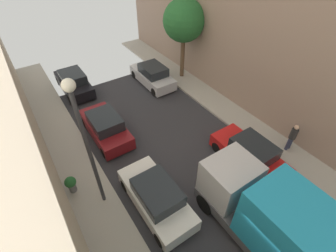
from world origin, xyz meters
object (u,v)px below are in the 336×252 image
Objects in this scene: parked_car_left_5 at (74,83)px; delivery_truck at (282,229)px; pedestrian at (292,137)px; lamp_post at (84,135)px; potted_plant_0 at (71,183)px; parked_car_right_2 at (153,76)px; parked_car_left_3 at (156,197)px; parked_car_left_4 at (106,127)px; street_tree_1 at (184,21)px; parked_car_right_1 at (250,154)px.

delivery_truck is (2.70, -15.78, 1.07)m from parked_car_left_5.
pedestrian is 0.27× the size of lamp_post.
delivery_truck reaches higher than potted_plant_0.
parked_car_right_2 is at bearing 37.49° from potted_plant_0.
pedestrian is 11.62m from potted_plant_0.
parked_car_left_5 is at bearing 90.00° from parked_car_left_3.
parked_car_left_5 is 0.64× the size of delivery_truck.
parked_car_left_4 is 1.00× the size of parked_car_left_5.
pedestrian is at bearing -15.48° from lamp_post.
parked_car_left_3 is 1.00× the size of parked_car_right_2.
parked_car_left_3 is 0.72× the size of street_tree_1.
pedestrian reaches higher than parked_car_left_3.
parked_car_right_2 is at bearing 169.93° from street_tree_1.
parked_car_left_5 is 9.17m from street_tree_1.
parked_car_left_5 and parked_car_right_2 have the same top height.
potted_plant_0 is at bearing 159.84° from pedestrian.
parked_car_left_5 is at bearing 90.00° from parked_car_left_4.
parked_car_left_3 is 4.60× the size of potted_plant_0.
parked_car_left_3 is at bearing 171.82° from pedestrian.
parked_car_right_2 is 0.64× the size of delivery_truck.
pedestrian is 10.74m from lamp_post.
parked_car_right_2 is 4.60× the size of potted_plant_0.
parked_car_left_4 is 4.60× the size of potted_plant_0.
delivery_truck reaches higher than parked_car_right_1.
parked_car_left_3 is 8.07m from pedestrian.
lamp_post is at bearing 128.63° from delivery_truck.
parked_car_left_4 is 1.00× the size of parked_car_right_2.
delivery_truck is 14.22m from street_tree_1.
parked_car_left_3 and parked_car_right_1 have the same top height.
pedestrian is (7.98, -6.82, 0.35)m from parked_car_left_4.
parked_car_right_2 is 10.71m from pedestrian.
pedestrian is at bearing -76.07° from parked_car_right_2.
potted_plant_0 is at bearing 128.71° from delivery_truck.
parked_car_right_2 is 13.72m from delivery_truck.
lamp_post is at bearing 164.52° from pedestrian.
parked_car_left_5 is 13.34m from parked_car_right_1.
delivery_truck is (-2.70, -13.41, 1.07)m from parked_car_right_2.
street_tree_1 reaches higher than parked_car_right_2.
pedestrian is (7.98, -12.76, 0.35)m from parked_car_left_5.
parked_car_left_5 is 4.60× the size of potted_plant_0.
delivery_truck is at bearing -74.65° from parked_car_left_4.
street_tree_1 is (-0.09, 9.95, 3.39)m from pedestrian.
delivery_truck is at bearing -57.05° from parked_car_left_3.
lamp_post is (-1.90, -4.08, 3.55)m from parked_car_left_4.
street_tree_1 reaches higher than pedestrian.
parked_car_right_1 is at bearing -104.83° from street_tree_1.
delivery_truck is at bearing -101.38° from parked_car_right_2.
lamp_post reaches higher than parked_car_right_1.
parked_car_left_4 is 0.66× the size of lamp_post.
potted_plant_0 is at bearing -108.49° from parked_car_left_5.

